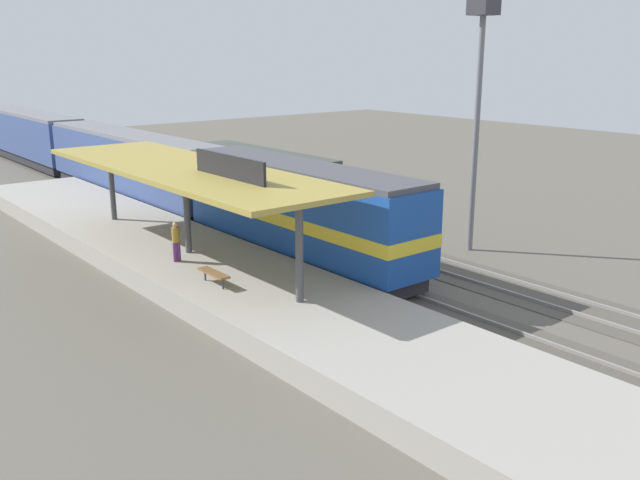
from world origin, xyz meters
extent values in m
plane|color=#5B564C|center=(2.00, 0.00, 0.00)|extent=(120.00, 120.00, 0.00)
cube|color=#4E4941|center=(0.00, 0.00, 0.02)|extent=(3.20, 110.00, 0.04)
cube|color=gray|center=(-0.72, 0.00, 0.08)|extent=(0.10, 110.00, 0.16)
cube|color=gray|center=(0.72, 0.00, 0.08)|extent=(0.10, 110.00, 0.16)
cube|color=#4E4941|center=(4.60, 0.00, 0.02)|extent=(3.20, 110.00, 0.04)
cube|color=gray|center=(3.88, 0.00, 0.08)|extent=(0.10, 110.00, 0.16)
cube|color=gray|center=(5.32, 0.00, 0.08)|extent=(0.10, 110.00, 0.16)
cube|color=#9E998E|center=(-4.60, 0.00, 0.45)|extent=(6.00, 44.00, 0.90)
cylinder|color=#47474C|center=(-4.60, -8.00, 2.70)|extent=(0.28, 0.28, 3.60)
cylinder|color=#47474C|center=(-4.60, 0.00, 2.70)|extent=(0.28, 0.28, 3.60)
cylinder|color=#47474C|center=(-4.60, 8.00, 2.70)|extent=(0.28, 0.28, 3.60)
cube|color=#A38E3D|center=(-4.60, 0.00, 4.60)|extent=(5.20, 18.00, 0.20)
cube|color=black|center=(-4.60, -3.60, 5.15)|extent=(0.12, 4.80, 0.90)
cylinder|color=#333338|center=(-6.00, -5.14, 1.11)|extent=(0.07, 0.07, 0.42)
cylinder|color=#333338|center=(-6.00, -3.84, 1.11)|extent=(0.07, 0.07, 0.42)
cube|color=brown|center=(-6.00, -4.49, 1.36)|extent=(0.44, 1.70, 0.08)
cube|color=#28282D|center=(0.00, -1.98, 0.51)|extent=(2.60, 13.60, 0.70)
cube|color=#19479E|center=(0.00, -1.98, 2.61)|extent=(2.90, 14.40, 3.50)
cube|color=#47474C|center=(0.00, -1.98, 4.48)|extent=(2.78, 14.11, 0.24)
cube|color=yellow|center=(0.00, -1.98, 2.35)|extent=(2.93, 14.43, 0.56)
cube|color=#28282D|center=(0.00, 16.02, 0.51)|extent=(2.60, 19.20, 0.70)
cube|color=#384C84|center=(0.00, 16.02, 2.51)|extent=(2.90, 20.00, 3.30)
cube|color=slate|center=(0.00, 16.02, 4.28)|extent=(2.78, 19.60, 0.24)
cube|color=#28282D|center=(0.00, 36.82, 0.51)|extent=(2.60, 19.20, 0.70)
cube|color=#384C84|center=(0.00, 36.82, 2.51)|extent=(2.90, 20.00, 3.30)
cube|color=slate|center=(0.00, 36.82, 4.28)|extent=(2.78, 19.60, 0.24)
cube|color=#28282D|center=(4.60, 7.73, 0.51)|extent=(2.50, 11.20, 0.70)
cube|color=#4C564C|center=(4.60, 7.73, 2.16)|extent=(2.80, 12.00, 2.60)
cube|color=#3D453D|center=(4.60, 7.73, 3.58)|extent=(2.69, 11.76, 0.24)
cylinder|color=slate|center=(7.80, -5.56, 5.50)|extent=(0.28, 0.28, 11.00)
cube|color=#333338|center=(7.80, -5.56, 11.35)|extent=(1.10, 1.10, 0.70)
cylinder|color=#663375|center=(-5.73, -0.89, 1.32)|extent=(0.16, 0.16, 0.84)
cylinder|color=#663375|center=(-5.55, -0.89, 1.32)|extent=(0.16, 0.16, 0.84)
cylinder|color=olive|center=(-5.64, -0.89, 2.06)|extent=(0.34, 0.34, 0.64)
sphere|color=tan|center=(-5.64, -0.89, 2.50)|extent=(0.23, 0.23, 0.23)
camera|label=1|loc=(-18.56, -26.26, 9.44)|focal=38.83mm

